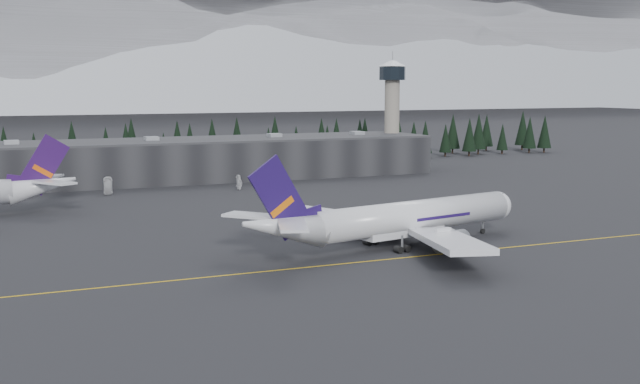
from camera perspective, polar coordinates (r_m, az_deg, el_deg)
name	(u,v)px	position (r m, az deg, el deg)	size (l,w,h in m)	color
ground	(367,259)	(137.18, 3.38, -4.75)	(1400.00, 1400.00, 0.00)	black
taxiline	(373,261)	(135.44, 3.76, -4.91)	(400.00, 0.40, 0.02)	gold
terminal	(184,160)	(252.81, -9.63, 2.29)	(160.00, 30.00, 12.60)	black
control_tower	(392,102)	(282.30, 5.15, 6.39)	(10.00, 10.00, 37.70)	gray
treeline	(158,147)	(288.61, -11.44, 3.14)	(360.00, 20.00, 15.00)	black
mountain_ridge	(18,107)	(1121.25, -20.70, 5.65)	(4400.00, 900.00, 420.00)	white
jet_main	(392,220)	(145.65, 5.13, -1.98)	(61.33, 56.06, 18.23)	silver
gse_vehicle_a	(108,192)	(222.53, -14.82, -0.03)	(2.31, 5.01, 1.39)	silver
gse_vehicle_b	(239,187)	(227.22, -5.75, 0.35)	(1.70, 4.23, 1.44)	silver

